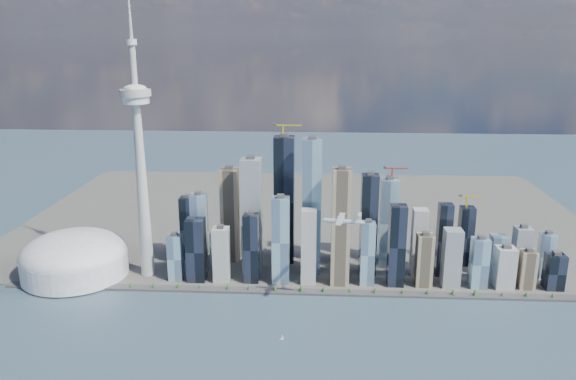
# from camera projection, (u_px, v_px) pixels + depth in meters

# --- Properties ---
(ground) EXTENTS (4000.00, 4000.00, 0.00)m
(ground) POSITION_uv_depth(u_px,v_px,m) (294.00, 372.00, 784.68)
(ground) COLOR #344E5C
(ground) RESTS_ON ground
(seawall) EXTENTS (1100.00, 22.00, 4.00)m
(seawall) POSITION_uv_depth(u_px,v_px,m) (300.00, 292.00, 1024.64)
(seawall) COLOR #383838
(seawall) RESTS_ON ground
(land) EXTENTS (1400.00, 900.00, 3.00)m
(land) POSITION_uv_depth(u_px,v_px,m) (306.00, 216.00, 1457.65)
(land) COLOR #4C4C47
(land) RESTS_ON ground
(shoreline_trees) EXTENTS (960.53, 7.20, 8.80)m
(shoreline_trees) POSITION_uv_depth(u_px,v_px,m) (300.00, 288.00, 1022.82)
(shoreline_trees) COLOR #3F2D1E
(shoreline_trees) RESTS_ON seawall
(skyscraper_cluster) EXTENTS (736.00, 142.00, 286.18)m
(skyscraper_cluster) POSITION_uv_depth(u_px,v_px,m) (333.00, 231.00, 1081.51)
(skyscraper_cluster) COLOR black
(skyscraper_cluster) RESTS_ON land
(needle_tower) EXTENTS (56.00, 56.00, 550.50)m
(needle_tower) POSITION_uv_depth(u_px,v_px,m) (140.00, 158.00, 1036.00)
(needle_tower) COLOR #A9A8A3
(needle_tower) RESTS_ON land
(dome_stadium) EXTENTS (200.00, 200.00, 86.00)m
(dome_stadium) POSITION_uv_depth(u_px,v_px,m) (75.00, 257.00, 1086.56)
(dome_stadium) COLOR silver
(dome_stadium) RESTS_ON land
(airplane) EXTENTS (72.59, 64.44, 17.72)m
(airplane) POSITION_uv_depth(u_px,v_px,m) (343.00, 221.00, 907.88)
(airplane) COLOR silver
(airplane) RESTS_ON ground
(sailboat_west) EXTENTS (6.99, 2.53, 9.66)m
(sailboat_west) POSITION_uv_depth(u_px,v_px,m) (282.00, 338.00, 867.49)
(sailboat_west) COLOR white
(sailboat_west) RESTS_ON ground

